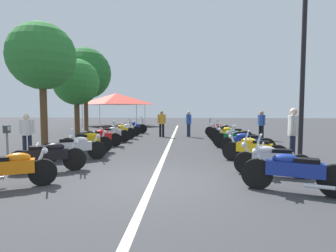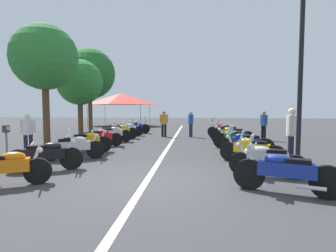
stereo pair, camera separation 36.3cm
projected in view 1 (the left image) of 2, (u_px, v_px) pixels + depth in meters
name	position (u px, v px, depth m)	size (l,w,h in m)	color
ground_plane	(153.00, 182.00, 6.52)	(80.00, 80.00, 0.00)	#38383A
lane_centre_stripe	(169.00, 145.00, 12.78)	(28.08, 0.16, 0.01)	beige
motorcycle_left_row_0	(10.00, 169.00, 5.97)	(1.04, 1.84, 0.99)	black
motorcycle_left_row_1	(49.00, 155.00, 7.52)	(0.95, 1.98, 1.21)	black
motorcycle_left_row_2	(75.00, 147.00, 9.13)	(1.06, 2.02, 1.00)	black
motorcycle_left_row_3	(87.00, 142.00, 10.53)	(1.06, 1.87, 1.00)	black
motorcycle_left_row_4	(99.00, 137.00, 12.17)	(1.11, 2.01, 1.20)	black
motorcycle_left_row_5	(111.00, 134.00, 13.75)	(0.97, 1.96, 1.00)	black
motorcycle_left_row_6	(119.00, 131.00, 15.27)	(1.02, 1.89, 1.21)	black
motorcycle_left_row_7	(125.00, 129.00, 16.84)	(0.95, 1.94, 0.99)	black
motorcycle_left_row_8	(132.00, 127.00, 18.47)	(0.87, 2.11, 1.21)	black
motorcycle_right_row_0	(293.00, 171.00, 5.67)	(0.97, 2.09, 1.23)	black
motorcycle_right_row_1	(271.00, 159.00, 7.07)	(0.84, 1.94, 1.20)	black
motorcycle_right_row_2	(253.00, 149.00, 8.77)	(1.11, 1.96, 1.21)	black
motorcycle_right_row_3	(247.00, 143.00, 10.23)	(0.92, 1.99, 1.02)	black
motorcycle_right_row_4	(236.00, 138.00, 11.75)	(0.94, 1.97, 1.02)	black
motorcycle_right_row_5	(231.00, 134.00, 13.30)	(0.92, 2.04, 1.23)	black
motorcycle_right_row_6	(225.00, 132.00, 15.00)	(1.01, 1.99, 1.01)	black
motorcycle_right_row_7	(220.00, 129.00, 16.46)	(1.06, 1.84, 1.20)	black
street_lamp_twin_globe	(304.00, 46.00, 8.20)	(0.32, 1.22, 5.51)	black
parking_meter	(7.00, 139.00, 7.83)	(0.18, 0.13, 1.29)	slate
traffic_cone_1	(250.00, 137.00, 13.62)	(0.36, 0.36, 0.61)	orange
bystander_0	(261.00, 123.00, 14.90)	(0.47, 0.32, 1.62)	black
bystander_1	(162.00, 122.00, 16.47)	(0.32, 0.53, 1.60)	black
bystander_2	(189.00, 122.00, 16.41)	(0.49, 0.32, 1.60)	#1E2338
bystander_3	(27.00, 132.00, 10.02)	(0.32, 0.47, 1.57)	#1E2338
bystander_4	(293.00, 130.00, 8.84)	(0.46, 0.33, 1.79)	#1E2338
roadside_tree_0	(85.00, 74.00, 20.60)	(3.92, 3.92, 6.38)	brown
roadside_tree_1	(76.00, 82.00, 16.84)	(2.89, 2.89, 4.85)	brown
roadside_tree_2	(42.00, 57.00, 12.47)	(3.10, 3.10, 5.74)	brown
event_tent	(116.00, 99.00, 26.27)	(5.48, 5.48, 3.20)	#E54C3F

